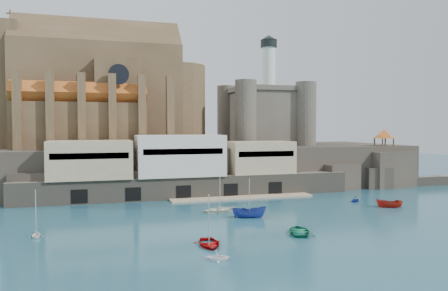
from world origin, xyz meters
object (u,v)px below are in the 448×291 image
castle_keep (264,113)px  pavilion (384,135)px  church (107,96)px  boat_0 (209,245)px  boat_1 (218,260)px  boat_2 (249,218)px

castle_keep → pavilion: (25.92, -15.08, -5.59)m
church → boat_0: size_ratio=8.77×
castle_keep → pavilion: size_ratio=4.58×
church → boat_1: 67.19m
pavilion → castle_keep: bearing=149.8°
church → boat_2: size_ratio=8.46×
boat_1 → church: bearing=27.0°
pavilion → boat_2: bearing=-149.6°
pavilion → boat_2: pavilion is taller
castle_keep → church: bearing=178.9°
church → castle_keep: 40.39m
church → castle_keep: church is taller
boat_0 → boat_2: 17.69m
pavilion → boat_2: (-45.16, -26.51, -12.73)m
castle_keep → boat_2: (-19.24, -41.58, -18.31)m
church → castle_keep: bearing=-1.1°
castle_keep → boat_2: castle_keep is taller
pavilion → boat_0: bearing=-143.7°
church → boat_0: (10.51, -56.63, -22.13)m
castle_keep → boat_0: castle_keep is taller
boat_0 → church: bearing=105.2°
boat_0 → boat_1: (-0.58, -6.03, 0.00)m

